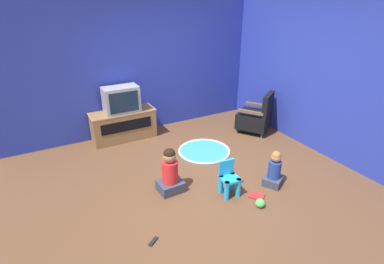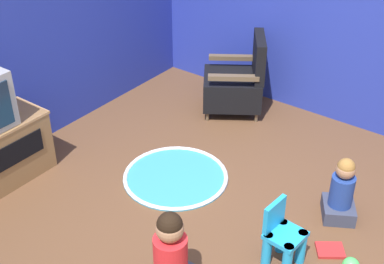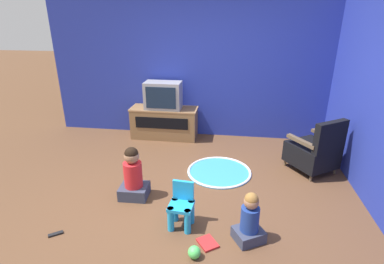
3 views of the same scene
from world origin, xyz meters
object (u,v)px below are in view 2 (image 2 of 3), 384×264
child_watching_left (341,192)px  yellow_kid_chair (283,239)px  black_armchair (237,83)px  book (330,250)px  child_watching_center (171,259)px

child_watching_left → yellow_kid_chair: bearing=139.9°
black_armchair → book: 2.29m
child_watching_center → book: size_ratio=2.62×
black_armchair → yellow_kid_chair: bearing=7.0°
black_armchair → book: size_ratio=3.23×
black_armchair → yellow_kid_chair: black_armchair is taller
black_armchair → child_watching_center: bearing=-11.1°
yellow_kid_chair → child_watching_left: bearing=-5.6°
child_watching_left → book: child_watching_left is taller
child_watching_left → black_armchair: bearing=28.9°
child_watching_center → book: (1.03, -0.73, -0.29)m
yellow_kid_chair → book: 0.46m
child_watching_center → book: 1.29m
black_armchair → child_watching_center: size_ratio=1.23×
yellow_kid_chair → book: (0.32, -0.26, -0.21)m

